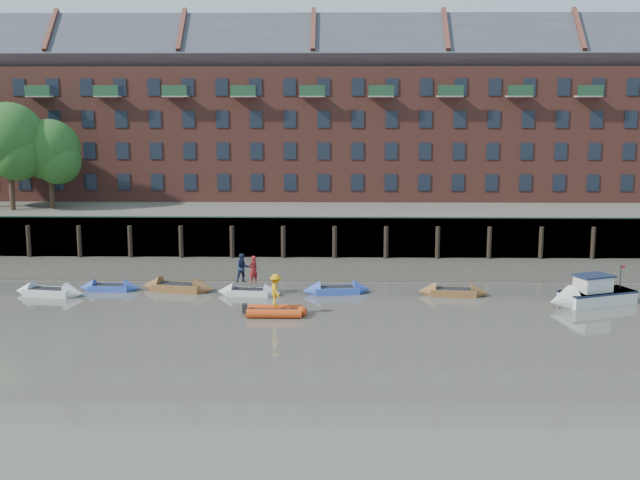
{
  "coord_description": "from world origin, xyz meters",
  "views": [
    {
      "loc": [
        2.02,
        -39.63,
        12.1
      ],
      "look_at": [
        1.04,
        12.0,
        3.2
      ],
      "focal_mm": 45.0,
      "sensor_mm": 36.0,
      "label": 1
    }
  ],
  "objects_px": {
    "rowboat_0": "(49,292)",
    "rowboat_1": "(110,287)",
    "motor_launch": "(585,296)",
    "rowboat_4": "(336,290)",
    "rowboat_6": "(453,292)",
    "rowboat_2": "(178,287)",
    "rowboat_3": "(249,292)",
    "rib_tender": "(277,311)",
    "person_rower_a": "(253,270)",
    "person_rower_b": "(243,268)",
    "person_rib_crew": "(276,290)"
  },
  "relations": [
    {
      "from": "rowboat_1",
      "to": "rowboat_4",
      "type": "height_order",
      "value": "rowboat_4"
    },
    {
      "from": "rowboat_0",
      "to": "motor_launch",
      "type": "xyz_separation_m",
      "value": [
        33.18,
        -1.81,
        0.36
      ]
    },
    {
      "from": "rowboat_2",
      "to": "rowboat_3",
      "type": "distance_m",
      "value": 4.86
    },
    {
      "from": "rowboat_4",
      "to": "rowboat_1",
      "type": "bearing_deg",
      "value": 168.66
    },
    {
      "from": "rowboat_0",
      "to": "rowboat_3",
      "type": "relative_size",
      "value": 1.14
    },
    {
      "from": "rib_tender",
      "to": "person_rower_b",
      "type": "distance_m",
      "value": 5.78
    },
    {
      "from": "rowboat_0",
      "to": "rowboat_1",
      "type": "bearing_deg",
      "value": 32.66
    },
    {
      "from": "rowboat_0",
      "to": "rowboat_2",
      "type": "height_order",
      "value": "rowboat_2"
    },
    {
      "from": "rowboat_1",
      "to": "person_rib_crew",
      "type": "height_order",
      "value": "person_rib_crew"
    },
    {
      "from": "motor_launch",
      "to": "rib_tender",
      "type": "bearing_deg",
      "value": -12.97
    },
    {
      "from": "rib_tender",
      "to": "person_rower_b",
      "type": "relative_size",
      "value": 1.83
    },
    {
      "from": "rowboat_1",
      "to": "rowboat_4",
      "type": "bearing_deg",
      "value": -1.45
    },
    {
      "from": "rowboat_0",
      "to": "person_rower_b",
      "type": "distance_m",
      "value": 12.36
    },
    {
      "from": "rowboat_2",
      "to": "rib_tender",
      "type": "xyz_separation_m",
      "value": [
        6.89,
        -5.96,
        0.01
      ]
    },
    {
      "from": "rowboat_4",
      "to": "rib_tender",
      "type": "height_order",
      "value": "rowboat_4"
    },
    {
      "from": "rowboat_1",
      "to": "person_rib_crew",
      "type": "relative_size",
      "value": 2.11
    },
    {
      "from": "rowboat_6",
      "to": "rib_tender",
      "type": "height_order",
      "value": "rowboat_6"
    },
    {
      "from": "rowboat_3",
      "to": "rowboat_4",
      "type": "xyz_separation_m",
      "value": [
        5.56,
        0.61,
        0.02
      ]
    },
    {
      "from": "rowboat_1",
      "to": "rib_tender",
      "type": "xyz_separation_m",
      "value": [
        11.36,
        -6.0,
        0.06
      ]
    },
    {
      "from": "rowboat_3",
      "to": "person_rower_b",
      "type": "height_order",
      "value": "person_rower_b"
    },
    {
      "from": "rowboat_0",
      "to": "motor_launch",
      "type": "relative_size",
      "value": 0.8
    },
    {
      "from": "rowboat_6",
      "to": "person_rower_b",
      "type": "xyz_separation_m",
      "value": [
        -13.36,
        -0.1,
        1.51
      ]
    },
    {
      "from": "person_rower_a",
      "to": "rowboat_2",
      "type": "bearing_deg",
      "value": -56.78
    },
    {
      "from": "rowboat_6",
      "to": "person_rib_crew",
      "type": "height_order",
      "value": "person_rib_crew"
    },
    {
      "from": "rowboat_6",
      "to": "rowboat_1",
      "type": "bearing_deg",
      "value": -176.05
    },
    {
      "from": "rowboat_4",
      "to": "rib_tender",
      "type": "relative_size",
      "value": 1.32
    },
    {
      "from": "rib_tender",
      "to": "person_rower_b",
      "type": "xyz_separation_m",
      "value": [
        -2.55,
        4.97,
        1.48
      ]
    },
    {
      "from": "person_rower_b",
      "to": "person_rib_crew",
      "type": "distance_m",
      "value": 5.52
    },
    {
      "from": "rowboat_0",
      "to": "rowboat_1",
      "type": "distance_m",
      "value": 3.74
    },
    {
      "from": "rib_tender",
      "to": "rowboat_0",
      "type": "bearing_deg",
      "value": 163.56
    },
    {
      "from": "rowboat_1",
      "to": "rowboat_6",
      "type": "height_order",
      "value": "rowboat_6"
    },
    {
      "from": "rowboat_4",
      "to": "motor_launch",
      "type": "bearing_deg",
      "value": -19.62
    },
    {
      "from": "rowboat_2",
      "to": "rowboat_4",
      "type": "relative_size",
      "value": 1.12
    },
    {
      "from": "rowboat_3",
      "to": "person_rower_a",
      "type": "distance_m",
      "value": 1.51
    },
    {
      "from": "rowboat_2",
      "to": "rowboat_6",
      "type": "relative_size",
      "value": 1.12
    },
    {
      "from": "person_rib_crew",
      "to": "motor_launch",
      "type": "bearing_deg",
      "value": -98.62
    },
    {
      "from": "rowboat_6",
      "to": "person_rower_a",
      "type": "relative_size",
      "value": 2.55
    },
    {
      "from": "rowboat_3",
      "to": "rowboat_4",
      "type": "bearing_deg",
      "value": 12.52
    },
    {
      "from": "rib_tender",
      "to": "person_rower_a",
      "type": "bearing_deg",
      "value": 111.79
    },
    {
      "from": "rowboat_6",
      "to": "rowboat_0",
      "type": "bearing_deg",
      "value": -172.47
    },
    {
      "from": "motor_launch",
      "to": "rowboat_4",
      "type": "bearing_deg",
      "value": -31.76
    },
    {
      "from": "rowboat_1",
      "to": "rowboat_2",
      "type": "bearing_deg",
      "value": 0.12
    },
    {
      "from": "rowboat_0",
      "to": "rowboat_3",
      "type": "bearing_deg",
      "value": 11.15
    },
    {
      "from": "rowboat_1",
      "to": "person_rower_a",
      "type": "distance_m",
      "value": 9.7
    },
    {
      "from": "rowboat_1",
      "to": "motor_launch",
      "type": "bearing_deg",
      "value": -5.65
    },
    {
      "from": "rowboat_1",
      "to": "person_rower_b",
      "type": "xyz_separation_m",
      "value": [
        8.82,
        -1.02,
        1.53
      ]
    },
    {
      "from": "rowboat_4",
      "to": "person_rower_a",
      "type": "xyz_separation_m",
      "value": [
        -5.25,
        -0.69,
        1.46
      ]
    },
    {
      "from": "rowboat_2",
      "to": "rowboat_6",
      "type": "height_order",
      "value": "rowboat_2"
    },
    {
      "from": "rowboat_3",
      "to": "rowboat_6",
      "type": "distance_m",
      "value": 12.98
    },
    {
      "from": "rowboat_0",
      "to": "person_rower_a",
      "type": "relative_size",
      "value": 2.68
    }
  ]
}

